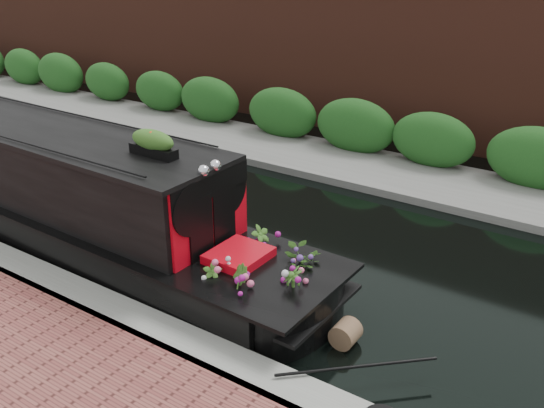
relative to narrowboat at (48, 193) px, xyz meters
The scene contains 7 objects.
ground 3.29m from the narrowboat, 36.99° to the left, with size 80.00×80.00×0.00m, color black.
near_bank_coping 3.00m from the narrowboat, 28.42° to the right, with size 40.00×0.60×0.50m, color gray.
far_bank_path 6.68m from the narrowboat, 67.38° to the left, with size 40.00×2.40×0.34m, color slate.
far_hedge 7.51m from the narrowboat, 70.04° to the left, with size 40.00×1.10×2.80m, color #1E511B.
far_brick_wall 9.50m from the narrowboat, 74.38° to the left, with size 40.00×1.00×8.00m, color #4F261B.
narrowboat is the anchor object (origin of this frame).
rope_fender 6.14m from the narrowboat, ahead, with size 0.35×0.35×0.35m, color brown.
Camera 1 is at (6.50, -8.03, 5.05)m, focal length 40.00 mm.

